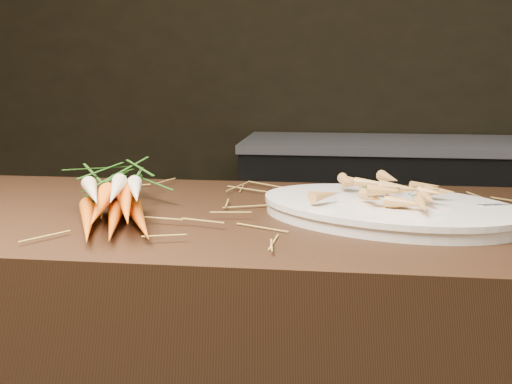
# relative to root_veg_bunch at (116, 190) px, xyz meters

# --- Properties ---
(back_counter) EXTENTS (1.82, 0.62, 0.84)m
(back_counter) POSITION_rel_root_veg_bunch_xyz_m (0.88, 1.92, -0.52)
(back_counter) COLOR black
(back_counter) RESTS_ON ground
(straw_bedding) EXTENTS (1.40, 0.60, 0.02)m
(straw_bedding) POSITION_rel_root_veg_bunch_xyz_m (0.58, 0.04, -0.04)
(straw_bedding) COLOR olive
(straw_bedding) RESTS_ON main_counter
(root_veg_bunch) EXTENTS (0.30, 0.52, 0.09)m
(root_veg_bunch) POSITION_rel_root_veg_bunch_xyz_m (0.00, 0.00, 0.00)
(root_veg_bunch) COLOR #E75E04
(root_veg_bunch) RESTS_ON main_counter
(serving_platter) EXTENTS (0.58, 0.50, 0.03)m
(serving_platter) POSITION_rel_root_veg_bunch_xyz_m (0.52, 0.02, -0.03)
(serving_platter) COLOR white
(serving_platter) RESTS_ON main_counter
(roasted_veg_heap) EXTENTS (0.29, 0.26, 0.05)m
(roasted_veg_heap) POSITION_rel_root_veg_bunch_xyz_m (0.52, 0.02, 0.01)
(roasted_veg_heap) COLOR #C48238
(roasted_veg_heap) RESTS_ON serving_platter
(serving_fork) EXTENTS (0.18, 0.07, 0.00)m
(serving_fork) POSITION_rel_root_veg_bunch_xyz_m (0.67, -0.07, -0.02)
(serving_fork) COLOR silver
(serving_fork) RESTS_ON serving_platter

